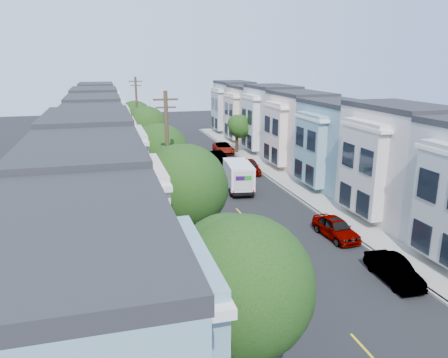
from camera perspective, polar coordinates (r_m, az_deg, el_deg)
name	(u,v)px	position (r m, az deg, el deg)	size (l,w,h in m)	color
ground	(266,241)	(30.35, 5.53, -8.12)	(160.00, 160.00, 0.00)	black
road_slab	(214,184)	(43.89, -1.36, -0.62)	(12.00, 70.00, 0.02)	black
curb_left	(153,188)	(42.89, -9.24, -1.11)	(0.30, 70.00, 0.15)	gray
curb_right	(270,179)	(45.64, 6.03, 0.00)	(0.30, 70.00, 0.15)	gray
sidewalk_left	(140,189)	(42.78, -10.97, -1.23)	(2.60, 70.00, 0.15)	gray
sidewalk_right	(282,178)	(46.12, 7.54, 0.11)	(2.60, 70.00, 0.15)	gray
centerline	(214,184)	(43.89, -1.36, -0.64)	(0.12, 70.00, 0.01)	gold
townhouse_row_left	(99,192)	(42.73, -16.04, -1.68)	(5.00, 70.00, 8.50)	#769CAB
townhouse_row_right	(315,176)	(47.70, 11.75, 0.34)	(5.00, 70.00, 8.50)	#769CAB
tree_a	(239,287)	(14.39, 2.03, -13.97)	(4.70, 4.70, 7.34)	black
tree_b	(183,188)	(23.51, -5.37, -1.17)	(4.70, 4.70, 7.75)	black
tree_c	(158,154)	(34.25, -8.59, 3.24)	(4.70, 4.70, 7.35)	black
tree_d	(145,129)	(44.33, -10.24, 6.47)	(4.44, 4.44, 7.68)	black
tree_e	(135,119)	(59.73, -11.59, 7.74)	(4.70, 4.70, 6.90)	black
tree_far_r	(239,127)	(57.92, 1.99, 6.85)	(3.10, 3.10, 5.15)	black
utility_pole_near	(168,168)	(29.07, -7.33, 1.49)	(1.60, 0.26, 10.00)	#42301E
utility_pole_far	(137,119)	(54.56, -11.24, 7.73)	(1.60, 0.26, 10.00)	#42301E
fedex_truck	(238,175)	(41.34, 1.87, 0.56)	(2.20, 5.72, 2.75)	white
lead_sedan	(217,158)	(52.13, -0.90, 2.75)	(1.55, 4.41, 1.47)	black
parked_left_b	(219,285)	(23.53, -0.61, -13.62)	(2.12, 4.60, 1.28)	#0E0F33
parked_left_c	(199,244)	(27.96, -3.30, -8.47)	(1.62, 4.60, 1.53)	#ABB4C7
parked_left_d	(168,186)	(40.80, -7.34, -0.92)	(1.56, 4.42, 1.47)	#58230C
parked_right_a	(394,270)	(26.63, 21.28, -11.03)	(1.44, 4.07, 1.36)	#323638
parked_right_b	(336,228)	(31.51, 14.41, -6.22)	(1.72, 4.49, 1.46)	silver
parked_right_c	(250,166)	(47.95, 3.42, 1.65)	(1.79, 4.68, 1.52)	black
parked_right_d	(223,148)	(58.38, -0.07, 4.06)	(2.29, 4.97, 1.38)	black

